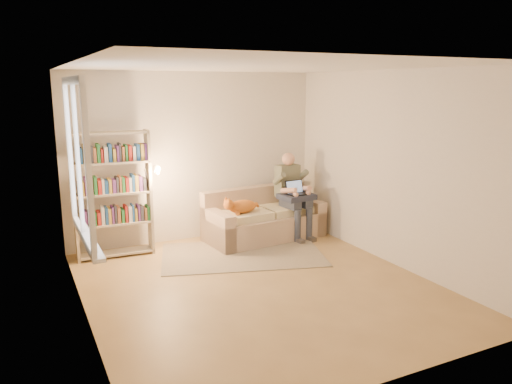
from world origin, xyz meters
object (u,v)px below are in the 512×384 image
sofa (263,221)px  bookshelf (113,188)px  person (292,190)px  laptop (295,191)px  cat (242,206)px

sofa → bookshelf: bookshelf is taller
sofa → person: size_ratio=1.43×
laptop → sofa: bearing=148.0°
sofa → cat: sofa is taller
laptop → bookshelf: bookshelf is taller
sofa → bookshelf: 2.39m
sofa → person: bearing=-17.9°
laptop → bookshelf: 2.75m
cat → bookshelf: (-1.84, 0.32, 0.38)m
person → laptop: 0.12m
person → sofa: bearing=162.1°
person → laptop: person is taller
sofa → laptop: laptop is taller
sofa → cat: 0.57m
person → cat: size_ratio=2.00×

